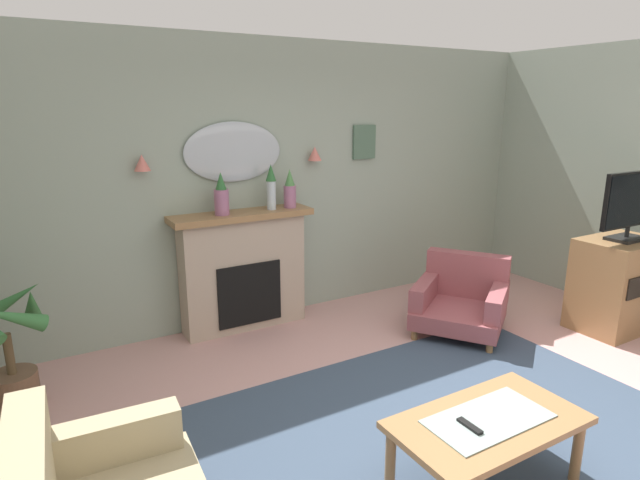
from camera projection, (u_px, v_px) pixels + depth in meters
The scene contains 17 objects.
floor at pixel (475, 455), 3.37m from camera, with size 7.26×6.41×0.10m, color #C6938E.
wall_back at pixel (282, 181), 5.31m from camera, with size 7.26×0.10×2.77m, color #93A393.
patterned_rug at pixel (453, 431), 3.53m from camera, with size 3.20×2.40×0.01m, color #38475B.
fireplace at pixel (244, 272), 5.07m from camera, with size 1.36×0.36×1.16m.
mantel_vase_centre at pixel (221, 196), 4.76m from camera, with size 0.13×0.13×0.39m.
mantel_vase_right at pixel (271, 185), 4.99m from camera, with size 0.10×0.10×0.44m.
mantel_vase_left at pixel (290, 190), 5.10m from camera, with size 0.12×0.12×0.38m.
wall_mirror at pixel (234, 152), 4.90m from camera, with size 0.96×0.06×0.56m, color #B2BCC6.
wall_sconce_left at pixel (142, 163), 4.46m from camera, with size 0.14×0.14×0.14m, color #D17066.
wall_sconce_right at pixel (315, 154), 5.29m from camera, with size 0.14×0.14×0.14m, color #D17066.
framed_picture at pixel (364, 142), 5.64m from camera, with size 0.28×0.03×0.36m, color #4C6B56.
coffee_table at pixel (488, 428), 2.93m from camera, with size 1.10×0.60×0.45m.
tv_remote at pixel (470, 427), 2.83m from camera, with size 0.04×0.16×0.02m, color black.
armchair_in_corner at pixel (462, 299), 5.09m from camera, with size 1.13×1.12×0.71m.
tv_cabinet at pixel (617, 284), 5.07m from camera, with size 0.80×0.57×0.90m.
tv_flatscreen at pixel (632, 204), 4.86m from camera, with size 0.84×0.24×0.65m.
potted_plant_tall_palm at pixel (9, 349), 3.68m from camera, with size 0.62×0.63×0.99m.
Camera 1 is at (-2.34, -2.01, 2.14)m, focal length 29.36 mm.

